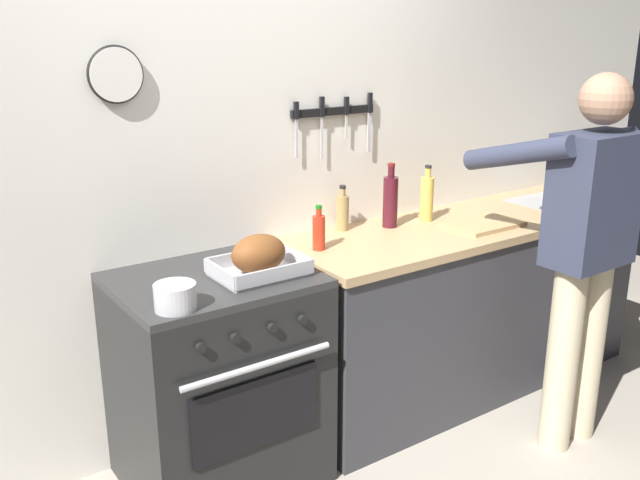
% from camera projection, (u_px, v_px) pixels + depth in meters
% --- Properties ---
extents(wall_back, '(6.00, 0.13, 2.60)m').
position_uv_depth(wall_back, '(217.00, 155.00, 2.98)').
color(wall_back, white).
rests_on(wall_back, ground).
extents(counter_block, '(2.03, 0.65, 0.90)m').
position_uv_depth(counter_block, '(465.00, 302.00, 3.60)').
color(counter_block, '#38383D').
rests_on(counter_block, ground).
extents(stove, '(0.76, 0.67, 0.90)m').
position_uv_depth(stove, '(218.00, 380.00, 2.82)').
color(stove, black).
rests_on(stove, ground).
extents(person_cook, '(0.51, 0.63, 1.66)m').
position_uv_depth(person_cook, '(584.00, 242.00, 2.95)').
color(person_cook, '#C6B793').
rests_on(person_cook, ground).
extents(roasting_pan, '(0.35, 0.26, 0.16)m').
position_uv_depth(roasting_pan, '(259.00, 258.00, 2.68)').
color(roasting_pan, '#B7B7BC').
rests_on(roasting_pan, stove).
extents(saucepan, '(0.15, 0.15, 0.09)m').
position_uv_depth(saucepan, '(175.00, 297.00, 2.36)').
color(saucepan, '#B7B7BC').
rests_on(saucepan, stove).
extents(cutting_board, '(0.36, 0.24, 0.02)m').
position_uv_depth(cutting_board, '(483.00, 224.00, 3.37)').
color(cutting_board, tan).
rests_on(cutting_board, counter_block).
extents(bottle_vinegar, '(0.06, 0.06, 0.22)m').
position_uv_depth(bottle_vinegar, '(342.00, 212.00, 3.28)').
color(bottle_vinegar, '#997F4C').
rests_on(bottle_vinegar, counter_block).
extents(bottle_hot_sauce, '(0.06, 0.06, 0.20)m').
position_uv_depth(bottle_hot_sauce, '(319.00, 232.00, 2.99)').
color(bottle_hot_sauce, red).
rests_on(bottle_hot_sauce, counter_block).
extents(bottle_cooking_oil, '(0.07, 0.07, 0.28)m').
position_uv_depth(bottle_cooking_oil, '(427.00, 198.00, 3.43)').
color(bottle_cooking_oil, gold).
rests_on(bottle_cooking_oil, counter_block).
extents(bottle_wine_red, '(0.07, 0.07, 0.31)m').
position_uv_depth(bottle_wine_red, '(390.00, 200.00, 3.32)').
color(bottle_wine_red, '#47141E').
rests_on(bottle_wine_red, counter_block).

